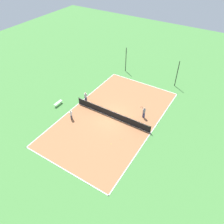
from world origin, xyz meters
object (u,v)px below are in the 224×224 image
object	(u,v)px
player_baseline_gray	(144,112)
tennis_ball_midcourt	(121,139)
bench	(58,103)
tennis_net	(112,114)
fence_post_back_left	(126,60)
fence_post_back_right	(177,74)
tennis_ball_right_alley	(111,144)
tennis_ball_left_sideline	(132,116)
player_near_white	(86,96)
player_far_white	(71,114)

from	to	relation	value
player_baseline_gray	tennis_ball_midcourt	size ratio (longest dim) A/B	24.55
bench	tennis_ball_midcourt	world-z (taller)	bench
tennis_net	fence_post_back_left	distance (m)	12.63
tennis_ball_midcourt	fence_post_back_right	world-z (taller)	fence_post_back_right
tennis_ball_right_alley	player_baseline_gray	bearing A→B (deg)	79.55
fence_post_back_right	player_baseline_gray	bearing A→B (deg)	-95.52
tennis_ball_right_alley	tennis_ball_left_sideline	bearing A→B (deg)	91.68
player_near_white	tennis_ball_midcourt	distance (m)	8.90
player_near_white	player_baseline_gray	bearing A→B (deg)	15.08
fence_post_back_right	bench	bearing A→B (deg)	-132.46
player_near_white	tennis_ball_left_sideline	bearing A→B (deg)	11.54
player_baseline_gray	tennis_ball_right_alley	size ratio (longest dim) A/B	24.55
player_baseline_gray	tennis_ball_right_alley	distance (m)	6.44
player_near_white	tennis_ball_right_alley	world-z (taller)	player_near_white
tennis_net	tennis_ball_left_sideline	bearing A→B (deg)	34.00
tennis_net	tennis_ball_midcourt	xyz separation A→B (m)	(3.03, -2.86, -0.52)
bench	fence_post_back_right	size ratio (longest dim) A/B	0.33
tennis_net	fence_post_back_right	xyz separation A→B (m)	(4.49, 11.70, 1.56)
tennis_ball_right_alley	tennis_net	bearing A→B (deg)	120.54
bench	player_far_white	xyz separation A→B (m)	(3.55, -1.32, 0.45)
tennis_ball_left_sideline	bench	bearing A→B (deg)	-161.78
player_far_white	tennis_ball_midcourt	xyz separation A→B (m)	(7.35, 0.27, -0.77)
fence_post_back_right	tennis_ball_right_alley	bearing A→B (deg)	-97.49
tennis_ball_midcourt	player_baseline_gray	bearing A→B (deg)	83.87
player_near_white	tennis_net	bearing A→B (deg)	-3.59
player_far_white	tennis_ball_midcourt	size ratio (longest dim) A/B	21.20
player_near_white	tennis_ball_right_alley	size ratio (longest dim) A/B	23.65
tennis_ball_left_sideline	tennis_ball_right_alley	distance (m)	5.62
player_far_white	tennis_ball_left_sideline	xyz separation A→B (m)	(6.57, 4.65, -0.77)
tennis_net	bench	bearing A→B (deg)	-167.03
tennis_ball_left_sideline	tennis_ball_midcourt	distance (m)	4.45
fence_post_back_left	tennis_ball_right_alley	bearing A→B (deg)	-66.37
tennis_net	tennis_ball_right_alley	size ratio (longest dim) A/B	163.61
player_baseline_gray	fence_post_back_left	distance (m)	12.54
tennis_ball_left_sideline	fence_post_back_right	xyz separation A→B (m)	(2.24, 10.18, 2.09)
tennis_ball_midcourt	bench	bearing A→B (deg)	174.51
player_baseline_gray	fence_post_back_right	world-z (taller)	fence_post_back_right
player_baseline_gray	tennis_ball_left_sideline	size ratio (longest dim) A/B	24.55
player_far_white	fence_post_back_right	distance (m)	17.30
bench	tennis_ball_midcourt	size ratio (longest dim) A/B	20.90
tennis_ball_left_sideline	tennis_ball_right_alley	bearing A→B (deg)	-88.32
player_near_white	player_baseline_gray	size ratio (longest dim) A/B	0.96
tennis_ball_left_sideline	tennis_ball_midcourt	xyz separation A→B (m)	(0.78, -4.38, 0.00)
player_far_white	fence_post_back_right	size ratio (longest dim) A/B	0.34
player_baseline_gray	tennis_ball_right_alley	xyz separation A→B (m)	(-1.15, -6.26, -0.92)
tennis_ball_left_sideline	player_near_white	bearing A→B (deg)	-175.14
player_far_white	fence_post_back_left	world-z (taller)	fence_post_back_left
bench	player_baseline_gray	distance (m)	12.13
tennis_ball_left_sideline	tennis_net	bearing A→B (deg)	-146.00
player_far_white	tennis_net	bearing A→B (deg)	168.12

